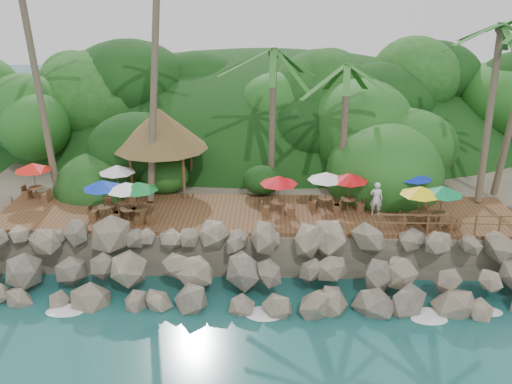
{
  "coord_description": "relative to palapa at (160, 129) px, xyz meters",
  "views": [
    {
      "loc": [
        0.85,
        -20.92,
        13.71
      ],
      "look_at": [
        0.0,
        6.0,
        3.4
      ],
      "focal_mm": 40.37,
      "sensor_mm": 36.0,
      "label": 1
    }
  ],
  "objects": [
    {
      "name": "waiter",
      "position": [
        11.29,
        -3.39,
        -2.61
      ],
      "size": [
        0.7,
        0.52,
        1.76
      ],
      "primitive_type": "imported",
      "rotation": [
        0.0,
        0.0,
        2.97
      ],
      "color": "white",
      "rests_on": "terrace"
    },
    {
      "name": "railing",
      "position": [
        14.99,
        -5.55,
        -2.88
      ],
      "size": [
        8.3,
        0.1,
        1.0
      ],
      "color": "brown",
      "rests_on": "terrace"
    },
    {
      "name": "jungle_foliage",
      "position": [
        5.31,
        5.8,
        -5.79
      ],
      "size": [
        44.0,
        16.0,
        12.0
      ],
      "primitive_type": null,
      "color": "#143811",
      "rests_on": "ground"
    },
    {
      "name": "land_base",
      "position": [
        5.31,
        6.8,
        -4.74
      ],
      "size": [
        32.0,
        25.2,
        2.1
      ],
      "primitive_type": "cube",
      "color": "gray",
      "rests_on": "ground"
    },
    {
      "name": "palms",
      "position": [
        7.55,
        -0.54,
        6.24
      ],
      "size": [
        30.65,
        7.35,
        14.46
      ],
      "color": "brown",
      "rests_on": "ground"
    },
    {
      "name": "jungle_hill",
      "position": [
        5.31,
        14.3,
        -5.79
      ],
      "size": [
        44.8,
        28.0,
        15.4
      ],
      "primitive_type": "ellipsoid",
      "color": "#143811",
      "rests_on": "ground"
    },
    {
      "name": "dining_clusters",
      "position": [
        4.91,
        -3.49,
        -1.78
      ],
      "size": [
        22.52,
        4.81,
        2.06
      ],
      "color": "brown",
      "rests_on": "terrace"
    },
    {
      "name": "ground",
      "position": [
        5.31,
        -9.2,
        -5.79
      ],
      "size": [
        140.0,
        140.0,
        0.0
      ],
      "primitive_type": "plane",
      "color": "#19514F",
      "rests_on": "ground"
    },
    {
      "name": "palapa",
      "position": [
        0.0,
        0.0,
        0.0
      ],
      "size": [
        5.18,
        5.18,
        4.6
      ],
      "color": "brown",
      "rests_on": "ground"
    },
    {
      "name": "terrace",
      "position": [
        5.31,
        -3.2,
        -3.59
      ],
      "size": [
        26.0,
        5.0,
        0.2
      ],
      "primitive_type": "cube",
      "color": "brown",
      "rests_on": "land_base"
    },
    {
      "name": "seawall",
      "position": [
        5.31,
        -7.2,
        -4.64
      ],
      "size": [
        29.0,
        4.0,
        2.3
      ],
      "primitive_type": null,
      "color": "gray",
      "rests_on": "ground"
    },
    {
      "name": "foam_line",
      "position": [
        5.31,
        -8.9,
        -5.76
      ],
      "size": [
        25.2,
        0.8,
        0.06
      ],
      "color": "white",
      "rests_on": "ground"
    }
  ]
}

